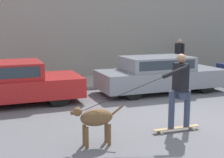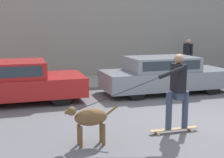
% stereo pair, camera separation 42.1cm
% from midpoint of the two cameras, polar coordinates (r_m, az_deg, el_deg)
% --- Properties ---
extents(ground_plane, '(36.00, 36.00, 0.00)m').
position_cam_midpoint_polar(ground_plane, '(7.58, 11.65, -7.88)').
color(ground_plane, slate).
extents(back_wall, '(32.00, 0.30, 4.12)m').
position_cam_midpoint_polar(back_wall, '(13.85, -3.60, 8.92)').
color(back_wall, gray).
rests_on(back_wall, ground_plane).
extents(sidewalk_curb, '(30.00, 2.57, 0.10)m').
position_cam_midpoint_polar(sidewalk_curb, '(12.65, -1.70, -0.30)').
color(sidewalk_curb, gray).
rests_on(sidewalk_curb, ground_plane).
extents(parked_car_0, '(4.17, 1.95, 1.24)m').
position_cam_midpoint_polar(parked_car_0, '(9.60, -19.68, -0.74)').
color(parked_car_0, black).
rests_on(parked_car_0, ground_plane).
extents(parked_car_1, '(4.36, 1.76, 1.23)m').
position_cam_midpoint_polar(parked_car_1, '(10.75, 7.58, 0.79)').
color(parked_car_1, black).
rests_on(parked_car_1, ground_plane).
extents(dog, '(1.05, 0.34, 0.79)m').
position_cam_midpoint_polar(dog, '(5.98, -5.08, -7.25)').
color(dog, brown).
rests_on(dog, ground_plane).
extents(skateboarder, '(2.78, 0.54, 1.69)m').
position_cam_midpoint_polar(skateboarder, '(6.74, 10.51, -1.60)').
color(skateboarder, beige).
rests_on(skateboarder, ground_plane).
extents(pedestrian_with_bag, '(0.28, 0.64, 1.58)m').
position_cam_midpoint_polar(pedestrian_with_bag, '(14.09, 11.32, 4.35)').
color(pedestrian_with_bag, brown).
rests_on(pedestrian_with_bag, sidewalk_curb).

